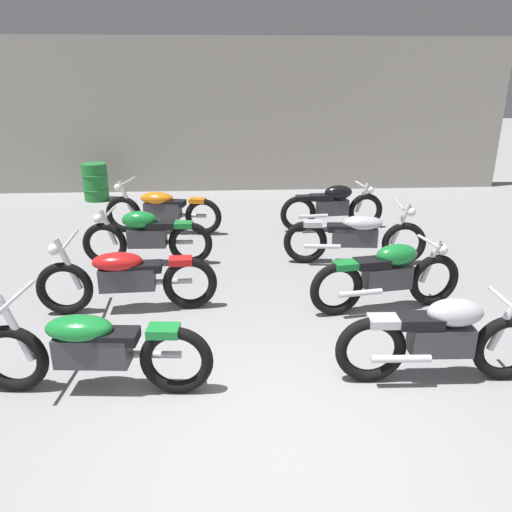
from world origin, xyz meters
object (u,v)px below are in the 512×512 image
Objects in this scene: motorcycle_right_row_2 at (356,236)px; oil_drum at (95,182)px; motorcycle_right_row_0 at (442,337)px; motorcycle_right_row_1 at (388,275)px; motorcycle_right_row_3 at (333,206)px; motorcycle_left_row_0 at (91,348)px; motorcycle_left_row_2 at (147,236)px; motorcycle_left_row_3 at (162,209)px; motorcycle_left_row_1 at (126,277)px.

motorcycle_right_row_2 is 2.55× the size of oil_drum.
motorcycle_right_row_0 and motorcycle_right_row_1 have the same top height.
motorcycle_left_row_0 is at bearing -123.40° from motorcycle_right_row_3.
motorcycle_left_row_2 is 1.61m from motorcycle_left_row_3.
motorcycle_left_row_1 is 1.60m from motorcycle_left_row_2.
motorcycle_left_row_1 and motorcycle_right_row_2 have the same top height.
motorcycle_right_row_0 is at bearing -45.79° from motorcycle_left_row_2.
motorcycle_left_row_1 reaches higher than motorcycle_right_row_0.
motorcycle_left_row_2 is (0.03, 3.27, 0.01)m from motorcycle_left_row_0.
motorcycle_right_row_0 is 1.00× the size of motorcycle_right_row_3.
motorcycle_left_row_3 is at bearing 122.71° from motorcycle_right_row_0.
motorcycle_right_row_3 reaches higher than oil_drum.
motorcycle_right_row_1 is (3.17, -1.76, 0.00)m from motorcycle_left_row_2.
motorcycle_left_row_2 is 0.92× the size of motorcycle_left_row_3.
oil_drum is (-1.79, 4.30, -0.03)m from motorcycle_left_row_2.
motorcycle_right_row_0 is (3.20, -3.29, 0.00)m from motorcycle_left_row_2.
motorcycle_left_row_1 reaches higher than motorcycle_right_row_3.
motorcycle_left_row_2 is at bearing -67.43° from oil_drum.
motorcycle_left_row_0 is 1.11× the size of motorcycle_right_row_1.
motorcycle_right_row_3 is (3.21, 3.23, 0.01)m from motorcycle_left_row_1.
motorcycle_left_row_0 and motorcycle_left_row_1 have the same top height.
motorcycle_left_row_1 is 4.55m from motorcycle_right_row_3.
motorcycle_right_row_0 is 4.91m from motorcycle_right_row_3.
motorcycle_right_row_3 is at bearing 89.95° from motorcycle_right_row_0.
motorcycle_right_row_2 is at bearing 24.34° from motorcycle_left_row_1.
motorcycle_left_row_3 is at bearing 89.13° from motorcycle_left_row_0.
motorcycle_left_row_3 reaches higher than motorcycle_right_row_3.
motorcycle_right_row_1 is (-0.03, 1.53, 0.00)m from motorcycle_right_row_0.
oil_drum is (-4.96, 6.05, -0.03)m from motorcycle_right_row_1.
motorcycle_left_row_1 is at bearing 89.63° from motorcycle_left_row_0.
motorcycle_right_row_1 is at bearing 90.99° from motorcycle_right_row_0.
motorcycle_left_row_0 is at bearing -90.37° from motorcycle_left_row_1.
motorcycle_left_row_3 is (0.06, 3.22, 0.00)m from motorcycle_left_row_1.
motorcycle_left_row_0 is 4.88m from motorcycle_left_row_3.
motorcycle_left_row_3 is 2.54× the size of oil_drum.
motorcycle_right_row_0 is at bearing -89.01° from motorcycle_right_row_1.
motorcycle_left_row_0 reaches higher than motorcycle_right_row_3.
motorcycle_left_row_2 reaches higher than oil_drum.
motorcycle_right_row_1 is at bearing 25.31° from motorcycle_left_row_0.
motorcycle_right_row_0 reaches higher than oil_drum.
motorcycle_right_row_1 and motorcycle_right_row_3 have the same top height.
motorcycle_left_row_0 is at bearing -90.44° from motorcycle_left_row_2.
motorcycle_left_row_1 is at bearing -73.28° from oil_drum.
motorcycle_left_row_1 is 3.50m from motorcycle_right_row_2.
motorcycle_left_row_2 is 3.18m from motorcycle_right_row_2.
motorcycle_right_row_2 is 6.67m from oil_drum.
motorcycle_left_row_1 is 2.56× the size of oil_drum.
motorcycle_left_row_2 and motorcycle_right_row_0 have the same top height.
motorcycle_left_row_0 reaches higher than motorcycle_left_row_2.
motorcycle_right_row_2 is at bearing -2.85° from motorcycle_left_row_2.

